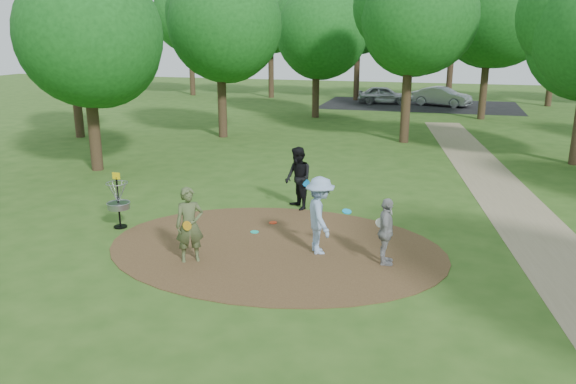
# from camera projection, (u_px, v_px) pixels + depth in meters

# --- Properties ---
(ground) EXTENTS (100.00, 100.00, 0.00)m
(ground) POSITION_uv_depth(u_px,v_px,m) (275.00, 247.00, 13.87)
(ground) COLOR #2D5119
(ground) RESTS_ON ground
(dirt_clearing) EXTENTS (8.40, 8.40, 0.02)m
(dirt_clearing) POSITION_uv_depth(u_px,v_px,m) (275.00, 247.00, 13.87)
(dirt_clearing) COLOR #47301C
(dirt_clearing) RESTS_ON ground
(footpath) EXTENTS (7.55, 39.89, 0.01)m
(footpath) POSITION_uv_depth(u_px,v_px,m) (546.00, 245.00, 14.04)
(footpath) COLOR #8C7A5B
(footpath) RESTS_ON ground
(parking_lot) EXTENTS (14.00, 8.00, 0.01)m
(parking_lot) POSITION_uv_depth(u_px,v_px,m) (419.00, 105.00, 41.15)
(parking_lot) COLOR black
(parking_lot) RESTS_ON ground
(player_observer_with_disc) EXTENTS (0.77, 0.70, 1.77)m
(player_observer_with_disc) POSITION_uv_depth(u_px,v_px,m) (190.00, 225.00, 12.80)
(player_observer_with_disc) COLOR #4B5833
(player_observer_with_disc) RESTS_ON ground
(player_throwing_with_disc) EXTENTS (1.38, 1.40, 1.88)m
(player_throwing_with_disc) POSITION_uv_depth(u_px,v_px,m) (320.00, 216.00, 13.29)
(player_throwing_with_disc) COLOR #8FACD6
(player_throwing_with_disc) RESTS_ON ground
(player_walking_with_disc) EXTENTS (1.13, 1.16, 1.89)m
(player_walking_with_disc) POSITION_uv_depth(u_px,v_px,m) (298.00, 179.00, 16.67)
(player_walking_with_disc) COLOR black
(player_walking_with_disc) RESTS_ON ground
(player_waiting_with_disc) EXTENTS (0.47, 0.95, 1.57)m
(player_waiting_with_disc) POSITION_uv_depth(u_px,v_px,m) (386.00, 232.00, 12.66)
(player_waiting_with_disc) COLOR gray
(player_waiting_with_disc) RESTS_ON ground
(disc_ground_cyan) EXTENTS (0.22, 0.22, 0.02)m
(disc_ground_cyan) POSITION_uv_depth(u_px,v_px,m) (255.00, 232.00, 14.87)
(disc_ground_cyan) COLOR #18C4AD
(disc_ground_cyan) RESTS_ON dirt_clearing
(disc_ground_red) EXTENTS (0.22, 0.22, 0.02)m
(disc_ground_red) POSITION_uv_depth(u_px,v_px,m) (273.00, 223.00, 15.60)
(disc_ground_red) COLOR red
(disc_ground_red) RESTS_ON dirt_clearing
(car_left) EXTENTS (3.99, 1.94, 1.31)m
(car_left) POSITION_uv_depth(u_px,v_px,m) (384.00, 95.00, 41.87)
(car_left) COLOR #989B9F
(car_left) RESTS_ON ground
(car_right) EXTENTS (4.41, 2.82, 1.37)m
(car_right) POSITION_uv_depth(u_px,v_px,m) (442.00, 97.00, 40.52)
(car_right) COLOR #999BA0
(car_right) RESTS_ON ground
(disc_golf_basket) EXTENTS (0.63, 0.63, 1.54)m
(disc_golf_basket) POSITION_uv_depth(u_px,v_px,m) (118.00, 197.00, 15.07)
(disc_golf_basket) COLOR black
(disc_golf_basket) RESTS_ON ground
(tree_ring) EXTENTS (36.60, 45.99, 9.52)m
(tree_ring) POSITION_uv_depth(u_px,v_px,m) (400.00, 30.00, 20.58)
(tree_ring) COLOR #332316
(tree_ring) RESTS_ON ground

